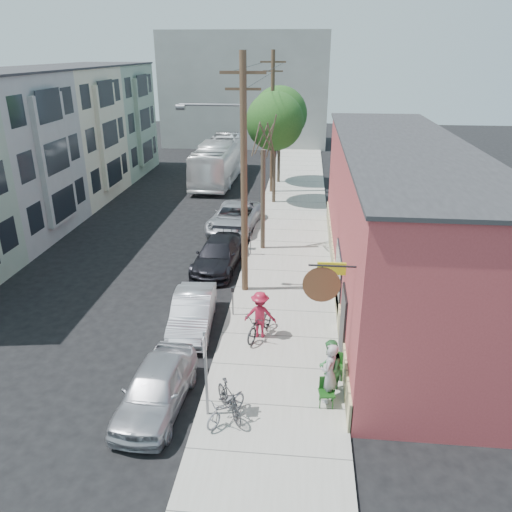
# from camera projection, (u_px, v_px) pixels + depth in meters

# --- Properties ---
(ground) EXTENTS (120.00, 120.00, 0.00)m
(ground) POSITION_uv_depth(u_px,v_px,m) (171.00, 333.00, 19.31)
(ground) COLOR black
(sidewalk) EXTENTS (4.50, 58.00, 0.15)m
(sidewalk) POSITION_uv_depth(u_px,v_px,m) (291.00, 237.00, 28.99)
(sidewalk) COLOR #A4A298
(sidewalk) RESTS_ON ground
(cafe_building) EXTENTS (6.60, 20.20, 6.61)m
(cafe_building) POSITION_uv_depth(u_px,v_px,m) (396.00, 219.00, 21.80)
(cafe_building) COLOR #9C3A3D
(cafe_building) RESTS_ON ground
(apartment_row) EXTENTS (6.30, 32.00, 9.00)m
(apartment_row) POSITION_uv_depth(u_px,v_px,m) (40.00, 146.00, 31.53)
(apartment_row) COLOR gray
(apartment_row) RESTS_ON ground
(end_cap_building) EXTENTS (18.00, 8.00, 12.00)m
(end_cap_building) POSITION_uv_depth(u_px,v_px,m) (246.00, 89.00, 55.77)
(end_cap_building) COLOR #959691
(end_cap_building) RESTS_ON ground
(sign_post) EXTENTS (0.07, 0.45, 2.80)m
(sign_post) POSITION_uv_depth(u_px,v_px,m) (206.00, 366.00, 14.18)
(sign_post) COLOR slate
(sign_post) RESTS_ON sidewalk
(parking_meter_near) EXTENTS (0.14, 0.14, 1.24)m
(parking_meter_near) POSITION_uv_depth(u_px,v_px,m) (233.00, 296.00, 20.03)
(parking_meter_near) COLOR slate
(parking_meter_near) RESTS_ON sidewalk
(parking_meter_far) EXTENTS (0.14, 0.14, 1.24)m
(parking_meter_far) POSITION_uv_depth(u_px,v_px,m) (250.00, 240.00, 25.97)
(parking_meter_far) COLOR slate
(parking_meter_far) RESTS_ON sidewalk
(utility_pole_near) EXTENTS (3.57, 0.28, 10.00)m
(utility_pole_near) POSITION_uv_depth(u_px,v_px,m) (242.00, 174.00, 20.50)
(utility_pole_near) COLOR #503A28
(utility_pole_near) RESTS_ON sidewalk
(utility_pole_far) EXTENTS (1.80, 0.28, 10.00)m
(utility_pole_far) POSITION_uv_depth(u_px,v_px,m) (272.00, 121.00, 36.01)
(utility_pole_far) COLOR #503A28
(utility_pole_far) RESTS_ON sidewalk
(tree_bare) EXTENTS (0.24, 0.24, 5.33)m
(tree_bare) POSITION_uv_depth(u_px,v_px,m) (263.00, 201.00, 26.18)
(tree_bare) COLOR #44392C
(tree_bare) RESTS_ON sidewalk
(tree_leafy_mid) EXTENTS (3.87, 3.87, 7.50)m
(tree_leafy_mid) POSITION_uv_depth(u_px,v_px,m) (275.00, 121.00, 33.25)
(tree_leafy_mid) COLOR #44392C
(tree_leafy_mid) RESTS_ON sidewalk
(tree_leafy_far) EXTENTS (4.28, 4.28, 7.49)m
(tree_leafy_far) POSITION_uv_depth(u_px,v_px,m) (280.00, 114.00, 38.68)
(tree_leafy_far) COLOR #44392C
(tree_leafy_far) RESTS_ON sidewalk
(patio_chair_a) EXTENTS (0.64, 0.64, 0.88)m
(patio_chair_a) POSITION_uv_depth(u_px,v_px,m) (336.00, 366.00, 16.29)
(patio_chair_a) COLOR #123E11
(patio_chair_a) RESTS_ON sidewalk
(patio_chair_b) EXTENTS (0.56, 0.56, 0.88)m
(patio_chair_b) POSITION_uv_depth(u_px,v_px,m) (327.00, 393.00, 15.03)
(patio_chair_b) COLOR #123E11
(patio_chair_b) RESTS_ON sidewalk
(patron_grey) EXTENTS (0.65, 0.82, 1.97)m
(patron_grey) POSITION_uv_depth(u_px,v_px,m) (329.00, 373.00, 15.04)
(patron_grey) COLOR #939298
(patron_grey) RESTS_ON sidewalk
(patron_green) EXTENTS (0.95, 1.09, 1.90)m
(patron_green) POSITION_uv_depth(u_px,v_px,m) (330.00, 368.00, 15.33)
(patron_green) COLOR #2F773B
(patron_green) RESTS_ON sidewalk
(cyclist) EXTENTS (1.22, 0.73, 1.84)m
(cyclist) POSITION_uv_depth(u_px,v_px,m) (260.00, 315.00, 18.49)
(cyclist) COLOR maroon
(cyclist) RESTS_ON sidewalk
(cyclist_bike) EXTENTS (1.34, 2.10, 1.04)m
(cyclist_bike) POSITION_uv_depth(u_px,v_px,m) (260.00, 324.00, 18.65)
(cyclist_bike) COLOR black
(cyclist_bike) RESTS_ON sidewalk
(parked_bike_a) EXTENTS (1.33, 1.76, 1.05)m
(parked_bike_a) POSITION_uv_depth(u_px,v_px,m) (229.00, 399.00, 14.62)
(parked_bike_a) COLOR black
(parked_bike_a) RESTS_ON sidewalk
(parked_bike_b) EXTENTS (1.35, 1.69, 0.86)m
(parked_bike_b) POSITION_uv_depth(u_px,v_px,m) (226.00, 407.00, 14.45)
(parked_bike_b) COLOR slate
(parked_bike_b) RESTS_ON sidewalk
(car_0) EXTENTS (1.94, 4.36, 1.46)m
(car_0) POSITION_uv_depth(u_px,v_px,m) (156.00, 388.00, 15.03)
(car_0) COLOR #A6A6AE
(car_0) RESTS_ON ground
(car_1) EXTENTS (1.84, 4.38, 1.41)m
(car_1) POSITION_uv_depth(u_px,v_px,m) (193.00, 312.00, 19.42)
(car_1) COLOR #B5B7BE
(car_1) RESTS_ON ground
(car_2) EXTENTS (2.30, 5.04, 1.43)m
(car_2) POSITION_uv_depth(u_px,v_px,m) (218.00, 254.00, 24.82)
(car_2) COLOR black
(car_2) RESTS_ON ground
(car_3) EXTENTS (3.07, 5.78, 1.55)m
(car_3) POSITION_uv_depth(u_px,v_px,m) (234.00, 217.00, 30.08)
(car_3) COLOR #ACADB3
(car_3) RESTS_ON ground
(bus) EXTENTS (2.97, 11.89, 3.30)m
(bus) POSITION_uv_depth(u_px,v_px,m) (220.00, 160.00, 41.35)
(bus) COLOR white
(bus) RESTS_ON ground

